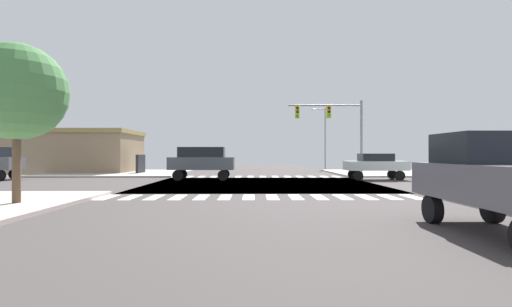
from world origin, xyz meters
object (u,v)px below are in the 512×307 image
suv_nearside_1 (202,160)px  pickup_queued_1 (501,178)px  street_lamp (323,132)px  sedan_trailing_1 (376,164)px  bank_building (70,152)px  sidewalk_tree (17,92)px  traffic_signal_mast (333,121)px

suv_nearside_1 → pickup_queued_1: (9.21, -18.32, -0.10)m
street_lamp → sedan_trailing_1: street_lamp is taller
bank_building → sidewalk_tree: 25.95m
street_lamp → pickup_queued_1: (-2.92, -36.59, -3.19)m
traffic_signal_mast → sedan_trailing_1: 5.44m
pickup_queued_1 → bank_building: bearing=129.6°
traffic_signal_mast → sidewalk_tree: size_ratio=1.09×
street_lamp → traffic_signal_mast: bearing=-97.8°
suv_nearside_1 → pickup_queued_1: pickup_queued_1 is taller
street_lamp → sidewalk_tree: street_lamp is taller
sidewalk_tree → pickup_queued_1: 14.84m
sidewalk_tree → street_lamp: bearing=62.3°
bank_building → suv_nearside_1: bank_building is taller
street_lamp → suv_nearside_1: (-12.13, -18.27, -3.09)m
street_lamp → pickup_queued_1: 36.84m
street_lamp → pickup_queued_1: size_ratio=1.46×
pickup_queued_1 → suv_nearside_1: bearing=116.7°
sidewalk_tree → pickup_queued_1: (13.80, -4.72, -2.70)m
suv_nearside_1 → pickup_queued_1: bearing=26.7°
street_lamp → sedan_trailing_1: (0.32, -18.27, -3.37)m
bank_building → sedan_trailing_1: bearing=-21.0°
traffic_signal_mast → sidewalk_tree: 22.55m
street_lamp → sidewalk_tree: (-16.72, -31.87, -0.49)m
traffic_signal_mast → bank_building: traffic_signal_mast is taller
bank_building → suv_nearside_1: size_ratio=3.12×
traffic_signal_mast → street_lamp: size_ratio=0.84×
traffic_signal_mast → suv_nearside_1: (-10.12, -3.50, -3.18)m
traffic_signal_mast → sedan_trailing_1: traffic_signal_mast is taller
pickup_queued_1 → street_lamp: bearing=85.4°
traffic_signal_mast → suv_nearside_1: 11.16m
suv_nearside_1 → street_lamp: bearing=146.4°
street_lamp → suv_nearside_1: bearing=-123.6°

